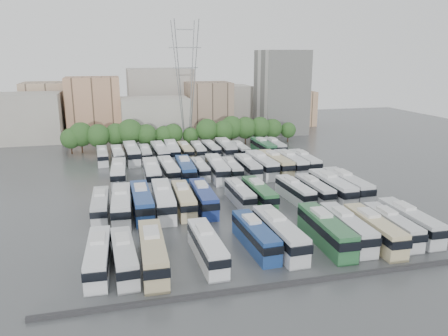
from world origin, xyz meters
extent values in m
plane|color=#424447|center=(0.00, 0.00, 0.00)|extent=(220.00, 220.00, 0.00)
cube|color=#2D2D30|center=(0.00, -33.00, 0.25)|extent=(56.00, 0.50, 0.50)
cylinder|color=black|center=(-29.28, 42.02, 1.09)|extent=(0.36, 0.36, 2.17)
sphere|color=#234C1E|center=(-29.28, 42.02, 4.03)|extent=(5.21, 5.21, 5.21)
cylinder|color=black|center=(-26.74, 42.75, 1.30)|extent=(0.36, 0.36, 2.60)
sphere|color=#234C1E|center=(-26.74, 42.75, 4.83)|extent=(6.25, 6.25, 6.25)
cylinder|color=black|center=(-22.47, 41.25, 1.24)|extent=(0.36, 0.36, 2.47)
sphere|color=#234C1E|center=(-22.47, 41.25, 4.59)|extent=(5.93, 5.93, 5.93)
cylinder|color=black|center=(-17.99, 42.83, 1.20)|extent=(0.36, 0.36, 2.41)
sphere|color=#234C1E|center=(-17.99, 42.83, 4.47)|extent=(5.78, 5.78, 5.78)
cylinder|color=black|center=(-14.42, 41.82, 1.39)|extent=(0.36, 0.36, 2.77)
sphere|color=#234C1E|center=(-14.42, 41.82, 5.15)|extent=(6.65, 6.65, 6.65)
cylinder|color=black|center=(-10.30, 41.32, 1.16)|extent=(0.36, 0.36, 2.31)
sphere|color=#234C1E|center=(-10.30, 41.32, 4.29)|extent=(5.55, 5.55, 5.55)
cylinder|color=black|center=(-5.74, 41.60, 1.04)|extent=(0.36, 0.36, 2.07)
sphere|color=#234C1E|center=(-5.74, 41.60, 3.85)|extent=(4.97, 4.97, 4.97)
cylinder|color=black|center=(-3.11, 42.19, 1.11)|extent=(0.36, 0.36, 2.21)
sphere|color=#234C1E|center=(-3.11, 42.19, 4.10)|extent=(5.30, 5.30, 5.30)
cylinder|color=black|center=(1.63, 41.90, 0.91)|extent=(0.36, 0.36, 1.82)
sphere|color=#234C1E|center=(1.63, 41.90, 3.38)|extent=(4.36, 4.36, 4.36)
cylinder|color=black|center=(6.16, 41.74, 1.28)|extent=(0.36, 0.36, 2.56)
sphere|color=#234C1E|center=(6.16, 41.74, 4.75)|extent=(6.13, 6.13, 6.13)
cylinder|color=black|center=(10.70, 41.17, 1.19)|extent=(0.36, 0.36, 2.39)
sphere|color=#234C1E|center=(10.70, 41.17, 4.43)|extent=(5.73, 5.73, 5.73)
cylinder|color=black|center=(13.45, 42.82, 1.34)|extent=(0.36, 0.36, 2.68)
sphere|color=#234C1E|center=(13.45, 42.82, 4.97)|extent=(6.42, 6.42, 6.42)
cylinder|color=black|center=(17.40, 42.52, 1.28)|extent=(0.36, 0.36, 2.55)
sphere|color=#234C1E|center=(17.40, 42.52, 4.74)|extent=(6.13, 6.13, 6.13)
cylinder|color=black|center=(21.73, 42.59, 1.25)|extent=(0.36, 0.36, 2.50)
sphere|color=#234C1E|center=(21.73, 42.59, 4.65)|extent=(6.00, 6.00, 6.00)
cylinder|color=black|center=(25.64, 42.84, 1.13)|extent=(0.36, 0.36, 2.26)
sphere|color=#234C1E|center=(25.64, 42.84, 4.20)|extent=(5.43, 5.43, 5.43)
cylinder|color=black|center=(30.38, 42.75, 0.94)|extent=(0.36, 0.36, 1.89)
sphere|color=#234C1E|center=(30.38, 42.75, 3.51)|extent=(4.53, 4.53, 4.53)
cube|color=#9E998E|center=(-42.00, 62.00, 7.00)|extent=(18.00, 14.00, 14.00)
cube|color=tan|center=(-24.00, 68.00, 9.00)|extent=(16.00, 12.00, 18.00)
cube|color=#ADA89E|center=(-6.00, 60.00, 6.00)|extent=(20.00, 14.00, 12.00)
cube|color=gray|center=(12.00, 66.00, 8.00)|extent=(14.00, 12.00, 16.00)
cube|color=gray|center=(-2.00, 80.00, 10.00)|extent=(22.00, 16.00, 20.00)
cube|color=tan|center=(-38.00, 78.00, 8.00)|extent=(16.00, 14.00, 16.00)
cube|color=#A39E93|center=(20.00, 78.00, 7.00)|extent=(18.00, 14.00, 14.00)
cube|color=tan|center=(44.00, 72.00, 6.00)|extent=(14.00, 12.00, 12.00)
cube|color=gray|center=(-14.00, 74.00, 5.00)|extent=(12.00, 10.00, 10.00)
cube|color=silver|center=(34.00, 58.00, 13.00)|extent=(14.00, 14.00, 26.00)
cylinder|color=slate|center=(0.00, 48.00, 17.00)|extent=(2.90, 2.91, 33.83)
cylinder|color=slate|center=(0.00, 52.00, 17.00)|extent=(2.90, 2.91, 33.83)
cylinder|color=slate|center=(4.00, 48.00, 17.00)|extent=(2.90, 2.91, 33.83)
cylinder|color=slate|center=(4.00, 52.00, 17.00)|extent=(2.90, 2.91, 33.83)
cube|color=slate|center=(2.00, 50.00, 31.28)|extent=(4.50, 0.30, 0.30)
cube|color=slate|center=(2.00, 50.00, 26.52)|extent=(9.00, 0.30, 0.30)
cube|color=slate|center=(2.00, 50.00, 21.08)|extent=(7.00, 0.30, 0.30)
cube|color=silver|center=(-21.33, -24.05, 1.66)|extent=(2.94, 11.77, 3.31)
cube|color=black|center=(-21.34, -24.19, 2.29)|extent=(3.06, 11.95, 0.97)
cube|color=silver|center=(-21.28, -22.59, 3.53)|extent=(1.78, 3.18, 0.43)
cube|color=silver|center=(-18.36, -24.66, 1.62)|extent=(2.97, 11.55, 3.24)
cube|color=black|center=(-18.35, -24.80, 2.24)|extent=(3.10, 11.72, 0.95)
cube|color=silver|center=(-18.43, -23.23, 3.45)|extent=(1.76, 3.13, 0.42)
cube|color=tan|center=(-15.00, -24.87, 1.84)|extent=(3.07, 13.04, 3.68)
cube|color=black|center=(-15.01, -25.03, 2.54)|extent=(3.21, 13.24, 1.08)
cube|color=silver|center=(-14.96, -23.25, 3.91)|extent=(1.92, 3.50, 0.48)
cube|color=white|center=(-8.29, -24.60, 1.68)|extent=(2.82, 11.92, 3.36)
cube|color=black|center=(-8.28, -24.75, 2.32)|extent=(2.95, 12.10, 0.99)
cube|color=silver|center=(-8.33, -23.12, 3.58)|extent=(1.76, 3.20, 0.43)
cube|color=navy|center=(-1.42, -22.91, 1.68)|extent=(3.07, 12.00, 3.37)
cube|color=black|center=(-1.42, -23.05, 2.33)|extent=(3.20, 12.18, 0.99)
cube|color=silver|center=(-1.49, -21.42, 3.59)|extent=(1.83, 3.25, 0.44)
cube|color=silver|center=(1.72, -23.43, 1.86)|extent=(3.15, 13.18, 3.71)
cube|color=black|center=(1.72, -23.59, 2.57)|extent=(3.29, 13.39, 1.09)
cube|color=silver|center=(1.67, -21.79, 3.96)|extent=(1.96, 3.55, 0.48)
cube|color=#2C673B|center=(8.19, -23.96, 1.85)|extent=(3.20, 13.16, 3.71)
cube|color=black|center=(8.18, -24.12, 2.56)|extent=(3.34, 13.36, 1.09)
cube|color=silver|center=(8.24, -22.33, 3.94)|extent=(1.96, 3.55, 0.48)
cube|color=silver|center=(11.49, -23.70, 1.75)|extent=(3.11, 12.45, 3.50)
cube|color=black|center=(11.49, -23.86, 2.42)|extent=(3.24, 12.64, 1.03)
cube|color=silver|center=(11.55, -22.16, 3.73)|extent=(1.88, 3.36, 0.45)
cube|color=#CEBE8E|center=(14.71, -25.17, 1.77)|extent=(3.10, 12.55, 3.53)
cube|color=black|center=(14.70, -25.33, 2.44)|extent=(3.23, 12.74, 1.04)
cube|color=silver|center=(14.76, -23.61, 3.76)|extent=(1.88, 3.38, 0.46)
cube|color=silver|center=(18.18, -24.22, 1.63)|extent=(2.82, 11.60, 3.27)
cube|color=black|center=(18.18, -24.37, 2.26)|extent=(2.94, 11.78, 0.96)
cube|color=silver|center=(18.23, -22.78, 3.48)|extent=(1.73, 3.13, 0.42)
cube|color=silver|center=(21.41, -23.76, 1.74)|extent=(2.82, 12.33, 3.48)
cube|color=black|center=(21.41, -23.91, 2.41)|extent=(2.94, 12.51, 1.02)
cube|color=silver|center=(21.44, -22.22, 3.71)|extent=(1.80, 3.30, 0.45)
cube|color=silver|center=(-21.38, -5.43, 1.61)|extent=(2.67, 11.44, 3.23)
cube|color=black|center=(-21.38, -5.57, 2.23)|extent=(2.79, 11.62, 0.95)
cube|color=silver|center=(-21.35, -4.01, 3.44)|extent=(1.68, 3.07, 0.42)
cube|color=silver|center=(-18.14, -6.60, 1.85)|extent=(3.27, 13.13, 3.69)
cube|color=black|center=(-18.15, -6.76, 2.55)|extent=(3.40, 13.33, 1.09)
cube|color=silver|center=(-18.08, -4.97, 3.93)|extent=(1.98, 3.54, 0.48)
cube|color=navy|center=(-14.95, -5.91, 1.86)|extent=(2.95, 13.15, 3.72)
cube|color=black|center=(-14.94, -6.08, 2.57)|extent=(3.08, 13.35, 1.09)
cube|color=silver|center=(-14.97, -4.27, 3.96)|extent=(1.90, 3.52, 0.48)
cube|color=silver|center=(-11.51, -6.15, 1.90)|extent=(3.24, 13.47, 3.79)
cube|color=black|center=(-11.52, -6.32, 2.62)|extent=(3.38, 13.68, 1.12)
cube|color=silver|center=(-11.46, -4.48, 4.04)|extent=(2.00, 3.63, 0.49)
cube|color=beige|center=(-8.20, -6.15, 1.72)|extent=(2.81, 12.17, 3.43)
cube|color=black|center=(-8.21, -6.30, 2.37)|extent=(2.93, 12.35, 1.01)
cube|color=silver|center=(-8.17, -4.63, 3.66)|extent=(1.78, 3.26, 0.44)
cube|color=navy|center=(-4.95, -6.26, 1.77)|extent=(2.80, 12.54, 3.54)
cube|color=black|center=(-4.95, -6.42, 2.45)|extent=(2.93, 12.72, 1.04)
cube|color=silver|center=(-4.93, -4.70, 3.77)|extent=(1.81, 3.36, 0.46)
cube|color=silver|center=(1.65, -5.29, 1.55)|extent=(2.54, 11.00, 3.10)
cube|color=black|center=(1.65, -5.43, 2.15)|extent=(2.66, 11.17, 0.91)
cube|color=silver|center=(1.62, -3.92, 3.31)|extent=(1.61, 2.95, 0.40)
cube|color=#2D6B3B|center=(4.82, -6.18, 1.68)|extent=(2.68, 11.89, 3.36)
cube|color=black|center=(4.82, -6.33, 2.32)|extent=(2.80, 12.07, 0.99)
cube|color=silver|center=(4.80, -4.70, 3.58)|extent=(1.72, 3.18, 0.43)
cube|color=silver|center=(11.43, -6.13, 1.60)|extent=(2.95, 11.42, 3.21)
cube|color=black|center=(11.43, -6.27, 2.22)|extent=(3.07, 11.59, 0.94)
cube|color=silver|center=(11.36, -4.72, 3.41)|extent=(1.75, 3.09, 0.41)
cube|color=silver|center=(15.06, -6.25, 1.61)|extent=(2.57, 11.37, 3.21)
cube|color=black|center=(15.07, -6.39, 2.22)|extent=(2.68, 11.54, 0.94)
cube|color=silver|center=(15.04, -4.84, 3.42)|extent=(1.65, 3.05, 0.42)
cube|color=silver|center=(18.30, -6.57, 1.87)|extent=(2.81, 13.22, 3.75)
cube|color=black|center=(18.30, -6.74, 2.59)|extent=(2.95, 13.42, 1.10)
cube|color=silver|center=(18.30, -4.92, 3.99)|extent=(1.87, 3.53, 0.48)
cube|color=silver|center=(21.49, -6.17, 1.89)|extent=(3.02, 13.35, 3.77)
cube|color=black|center=(21.49, -6.34, 2.61)|extent=(3.15, 13.55, 1.11)
cube|color=silver|center=(21.46, -4.51, 4.02)|extent=(1.94, 3.58, 0.49)
cube|color=white|center=(-18.12, 13.20, 1.80)|extent=(3.25, 12.78, 3.59)
cube|color=black|center=(-18.13, 13.04, 2.48)|extent=(3.39, 12.98, 1.06)
cube|color=silver|center=(-18.05, 14.78, 3.82)|extent=(1.94, 3.46, 0.46)
cube|color=silver|center=(-11.75, 11.13, 1.86)|extent=(3.04, 13.21, 3.73)
cube|color=black|center=(-11.76, 10.96, 2.58)|extent=(3.17, 13.41, 1.10)
cube|color=silver|center=(-11.72, 12.77, 3.97)|extent=(1.93, 3.54, 0.48)
cube|color=white|center=(-8.20, 12.92, 1.76)|extent=(3.12, 12.52, 3.52)
cube|color=black|center=(-8.19, 12.76, 2.43)|extent=(3.25, 12.71, 1.04)
cube|color=silver|center=(-8.26, 14.47, 3.75)|extent=(1.89, 3.38, 0.46)
cube|color=navy|center=(-4.84, 12.07, 1.82)|extent=(3.15, 12.93, 3.64)
cube|color=black|center=(-4.84, 11.91, 2.52)|extent=(3.29, 13.13, 1.07)
cube|color=silver|center=(-4.78, 13.68, 3.88)|extent=(1.93, 3.48, 0.47)
cube|color=silver|center=(-1.59, 13.17, 1.50)|extent=(2.25, 10.56, 2.99)
cube|color=black|center=(-1.59, 13.04, 2.07)|extent=(2.36, 10.72, 0.88)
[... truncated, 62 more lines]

